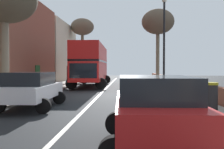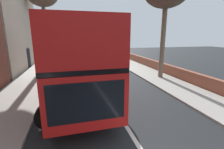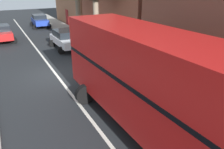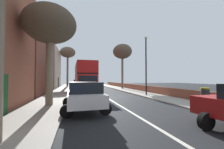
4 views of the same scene
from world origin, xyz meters
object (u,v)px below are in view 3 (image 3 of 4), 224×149
double_decker_bus (156,82)px  parked_car_red_right_2 (2,33)px  parked_car_blue_left_1 (40,20)px  parked_car_white_left_0 (66,38)px

double_decker_bus → parked_car_red_right_2: 19.66m
double_decker_bus → parked_car_blue_left_1: double_decker_bus is taller
double_decker_bus → parked_car_red_right_2: size_ratio=2.73×
double_decker_bus → parked_car_white_left_0: 13.76m
double_decker_bus → parked_car_red_right_2: bearing=-77.6°
double_decker_bus → parked_car_blue_left_1: (-0.80, -25.55, -1.40)m
parked_car_blue_left_1 → parked_car_white_left_0: bearing=90.0°
parked_car_white_left_0 → parked_car_blue_left_1: (-0.00, -11.88, 0.00)m
parked_car_red_right_2 → double_decker_bus: bearing=102.4°
double_decker_bus → parked_car_red_right_2: double_decker_bus is taller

